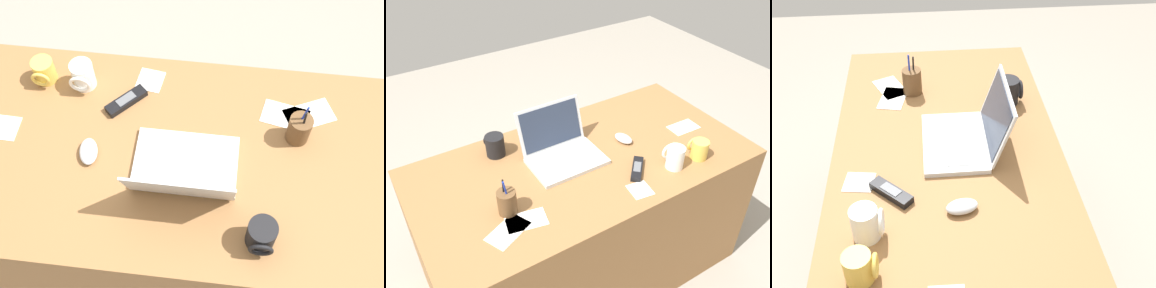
{
  "view_description": "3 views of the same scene",
  "coord_description": "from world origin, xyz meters",
  "views": [
    {
      "loc": [
        -0.18,
        0.76,
        2.19
      ],
      "look_at": [
        -0.09,
        -0.03,
        0.79
      ],
      "focal_mm": 46.71,
      "sensor_mm": 36.0,
      "label": 1
    },
    {
      "loc": [
        -0.8,
        -1.24,
        1.94
      ],
      "look_at": [
        0.0,
        0.05,
        0.81
      ],
      "focal_mm": 38.67,
      "sensor_mm": 36.0,
      "label": 2
    },
    {
      "loc": [
        1.22,
        -0.06,
        1.8
      ],
      "look_at": [
        -0.03,
        0.06,
        0.79
      ],
      "focal_mm": 44.22,
      "sensor_mm": 36.0,
      "label": 3
    }
  ],
  "objects": [
    {
      "name": "computer_mouse",
      "position": [
        0.25,
        0.02,
        0.77
      ],
      "size": [
        0.08,
        0.11,
        0.03
      ],
      "primitive_type": "ellipsoid",
      "rotation": [
        0.0,
        0.0,
        0.2
      ],
      "color": "silver",
      "rests_on": "desk"
    },
    {
      "name": "coffee_mug_white",
      "position": [
        -0.32,
        0.26,
        0.81
      ],
      "size": [
        0.09,
        0.1,
        0.1
      ],
      "color": "black",
      "rests_on": "desk"
    },
    {
      "name": "paper_note_near_laptop",
      "position": [
        0.09,
        -0.29,
        0.76
      ],
      "size": [
        0.1,
        0.11,
        0.0
      ],
      "primitive_type": "cube",
      "rotation": [
        0.0,
        0.0,
        -0.14
      ],
      "color": "white",
      "rests_on": "desk"
    },
    {
      "name": "cordless_phone",
      "position": [
        0.16,
        -0.19,
        0.77
      ],
      "size": [
        0.14,
        0.14,
        0.03
      ],
      "color": "black",
      "rests_on": "desk"
    },
    {
      "name": "desk",
      "position": [
        0.0,
        0.0,
        0.38
      ],
      "size": [
        1.55,
        0.79,
        0.76
      ],
      "primitive_type": "cube",
      "color": "olive",
      "rests_on": "ground"
    },
    {
      "name": "paper_note_front",
      "position": [
        -0.47,
        -0.21,
        0.76
      ],
      "size": [
        0.19,
        0.16,
        0.0
      ],
      "primitive_type": "cube",
      "rotation": [
        0.0,
        0.0,
        0.44
      ],
      "color": "white",
      "rests_on": "desk"
    },
    {
      "name": "coffee_mug_spare",
      "position": [
        0.46,
        -0.26,
        0.8
      ],
      "size": [
        0.08,
        0.09,
        0.09
      ],
      "color": "#E0BC4C",
      "rests_on": "desk"
    },
    {
      "name": "ground_plane",
      "position": [
        0.0,
        0.0,
        0.0
      ],
      "size": [
        6.0,
        6.0,
        0.0
      ],
      "primitive_type": "plane",
      "color": "gray"
    },
    {
      "name": "pen_holder",
      "position": [
        -0.43,
        -0.12,
        0.81
      ],
      "size": [
        0.08,
        0.08,
        0.17
      ],
      "color": "brown",
      "rests_on": "desk"
    },
    {
      "name": "paper_note_right",
      "position": [
        -0.39,
        -0.2,
        0.76
      ],
      "size": [
        0.17,
        0.13,
        0.0
      ],
      "primitive_type": "cube",
      "rotation": [
        0.0,
        0.0,
        -0.21
      ],
      "color": "white",
      "rests_on": "desk"
    },
    {
      "name": "coffee_mug_tall",
      "position": [
        0.32,
        -0.25,
        0.81
      ],
      "size": [
        0.08,
        0.09,
        0.1
      ],
      "color": "white",
      "rests_on": "desk"
    },
    {
      "name": "laptop",
      "position": [
        -0.07,
        0.07,
        0.8
      ],
      "size": [
        0.33,
        0.29,
        0.22
      ],
      "color": "silver",
      "rests_on": "desk"
    }
  ]
}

